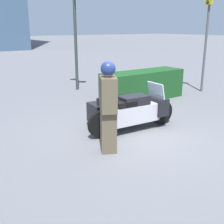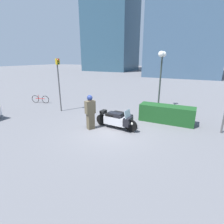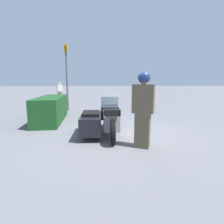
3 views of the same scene
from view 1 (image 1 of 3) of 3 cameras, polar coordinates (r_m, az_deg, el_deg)
The scene contains 6 objects.
ground_plane at distance 6.89m, azimuth 4.68°, elevation -4.61°, with size 160.00×160.00×0.00m, color slate.
police_motorcycle at distance 7.28m, azimuth 3.21°, elevation 0.54°, with size 2.52×1.35×1.16m.
officer_rider at distance 5.67m, azimuth -0.76°, elevation 1.33°, with size 0.52×0.60×1.89m.
hedge_bush_curbside at distance 10.13m, azimuth 6.27°, elevation 5.38°, with size 3.17×0.94×1.03m, color #19471E.
twin_lamp_post at distance 11.70m, azimuth -7.68°, elevation 21.12°, with size 0.41×1.23×4.20m.
traffic_light_near at distance 11.79m, azimuth 18.67°, elevation 15.56°, with size 0.22×0.28×3.72m.
Camera 1 is at (-4.17, -4.87, 2.51)m, focal length 45.00 mm.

